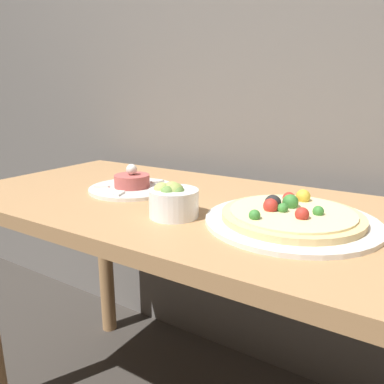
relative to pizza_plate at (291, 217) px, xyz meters
The scene contains 4 objects.
dining_table 0.23m from the pizza_plate, behind, with size 1.44×0.62×0.73m.
pizza_plate is the anchor object (origin of this frame).
tartare_plate 0.47m from the pizza_plate, behind, with size 0.24×0.24×0.08m.
small_bowl 0.26m from the pizza_plate, 158.50° to the right, with size 0.11×0.11×0.08m.
Camera 1 is at (0.41, -0.46, 1.00)m, focal length 35.00 mm.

